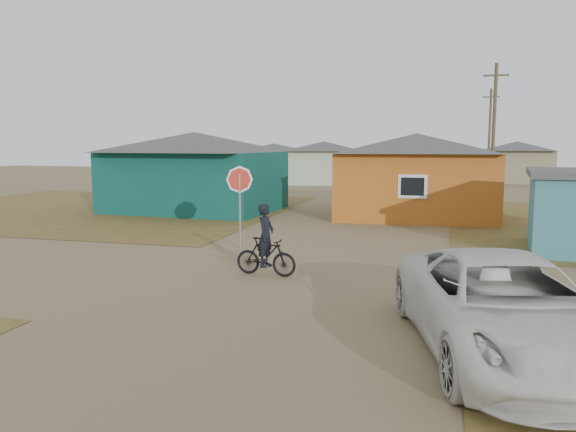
% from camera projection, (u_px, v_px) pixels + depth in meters
% --- Properties ---
extents(ground, '(120.00, 120.00, 0.00)m').
position_uv_depth(ground, '(284.00, 285.00, 13.73)').
color(ground, olive).
extents(grass_nw, '(20.00, 18.00, 0.00)m').
position_uv_depth(grass_nw, '(97.00, 208.00, 29.82)').
color(grass_nw, brown).
rests_on(grass_nw, ground).
extents(house_teal, '(8.93, 7.08, 4.00)m').
position_uv_depth(house_teal, '(195.00, 171.00, 28.60)').
color(house_teal, '#0B3E37').
rests_on(house_teal, ground).
extents(house_yellow, '(7.72, 6.76, 3.90)m').
position_uv_depth(house_yellow, '(416.00, 174.00, 26.22)').
color(house_yellow, '#B65D1C').
rests_on(house_yellow, ground).
extents(house_pale_west, '(7.04, 6.15, 3.60)m').
position_uv_depth(house_pale_west, '(324.00, 162.00, 47.59)').
color(house_pale_west, '#ACBBA0').
rests_on(house_pale_west, ground).
extents(house_beige_east, '(6.95, 6.05, 3.60)m').
position_uv_depth(house_beige_east, '(516.00, 161.00, 49.17)').
color(house_beige_east, gray).
rests_on(house_beige_east, ground).
extents(house_pale_north, '(6.28, 5.81, 3.40)m').
position_uv_depth(house_pale_north, '(274.00, 159.00, 61.17)').
color(house_pale_north, '#ACBBA0').
rests_on(house_pale_north, ground).
extents(utility_pole_near, '(1.40, 0.20, 8.00)m').
position_uv_depth(utility_pole_near, '(494.00, 131.00, 32.56)').
color(utility_pole_near, brown).
rests_on(utility_pole_near, ground).
extents(utility_pole_far, '(1.40, 0.20, 8.00)m').
position_uv_depth(utility_pole_far, '(489.00, 135.00, 47.61)').
color(utility_pole_far, brown).
rests_on(utility_pole_far, ground).
extents(stop_sign, '(0.88, 0.21, 2.71)m').
position_uv_depth(stop_sign, '(240.00, 189.00, 18.27)').
color(stop_sign, gray).
rests_on(stop_sign, ground).
extents(cyclist, '(1.71, 0.64, 1.89)m').
position_uv_depth(cyclist, '(266.00, 250.00, 14.63)').
color(cyclist, black).
rests_on(cyclist, ground).
extents(vehicle, '(4.01, 6.34, 1.63)m').
position_uv_depth(vehicle, '(505.00, 307.00, 9.07)').
color(vehicle, silver).
rests_on(vehicle, ground).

